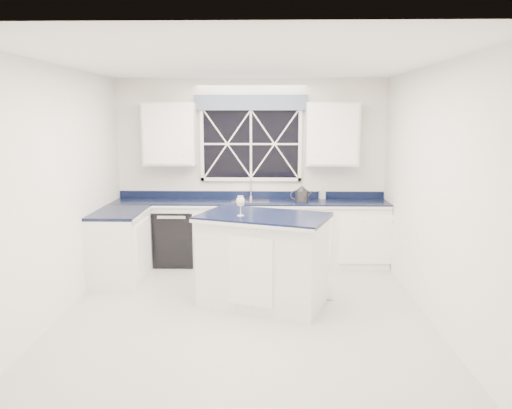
{
  "coord_description": "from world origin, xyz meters",
  "views": [
    {
      "loc": [
        0.25,
        -5.19,
        2.18
      ],
      "look_at": [
        0.12,
        0.4,
        1.17
      ],
      "focal_mm": 35.0,
      "sensor_mm": 36.0,
      "label": 1
    }
  ],
  "objects_px": {
    "kettle": "(302,194)",
    "dishwasher": "(176,236)",
    "faucet": "(251,188)",
    "soap_bottle": "(322,193)",
    "island": "(263,259)",
    "wine_glass": "(240,202)"
  },
  "relations": [
    {
      "from": "island",
      "to": "soap_bottle",
      "type": "bearing_deg",
      "value": 84.27
    },
    {
      "from": "faucet",
      "to": "kettle",
      "type": "distance_m",
      "value": 0.77
    },
    {
      "from": "island",
      "to": "wine_glass",
      "type": "xyz_separation_m",
      "value": [
        -0.26,
        -0.07,
        0.68
      ]
    },
    {
      "from": "wine_glass",
      "to": "soap_bottle",
      "type": "relative_size",
      "value": 1.28
    },
    {
      "from": "dishwasher",
      "to": "island",
      "type": "xyz_separation_m",
      "value": [
        1.3,
        -1.6,
        0.12
      ]
    },
    {
      "from": "island",
      "to": "wine_glass",
      "type": "height_order",
      "value": "wine_glass"
    },
    {
      "from": "faucet",
      "to": "island",
      "type": "relative_size",
      "value": 0.19
    },
    {
      "from": "faucet",
      "to": "dishwasher",
      "type": "bearing_deg",
      "value": -169.98
    },
    {
      "from": "wine_glass",
      "to": "soap_bottle",
      "type": "height_order",
      "value": "wine_glass"
    },
    {
      "from": "kettle",
      "to": "dishwasher",
      "type": "bearing_deg",
      "value": 176.32
    },
    {
      "from": "dishwasher",
      "to": "faucet",
      "type": "distance_m",
      "value": 1.31
    },
    {
      "from": "dishwasher",
      "to": "soap_bottle",
      "type": "bearing_deg",
      "value": 5.62
    },
    {
      "from": "faucet",
      "to": "kettle",
      "type": "bearing_deg",
      "value": -15.44
    },
    {
      "from": "dishwasher",
      "to": "kettle",
      "type": "distance_m",
      "value": 1.95
    },
    {
      "from": "dishwasher",
      "to": "soap_bottle",
      "type": "distance_m",
      "value": 2.26
    },
    {
      "from": "dishwasher",
      "to": "wine_glass",
      "type": "xyz_separation_m",
      "value": [
        1.05,
        -1.67,
        0.81
      ]
    },
    {
      "from": "faucet",
      "to": "soap_bottle",
      "type": "xyz_separation_m",
      "value": [
        1.06,
        0.02,
        -0.07
      ]
    },
    {
      "from": "dishwasher",
      "to": "kettle",
      "type": "height_order",
      "value": "kettle"
    },
    {
      "from": "dishwasher",
      "to": "faucet",
      "type": "relative_size",
      "value": 2.72
    },
    {
      "from": "dishwasher",
      "to": "kettle",
      "type": "xyz_separation_m",
      "value": [
        1.84,
        -0.01,
        0.64
      ]
    },
    {
      "from": "dishwasher",
      "to": "island",
      "type": "bearing_deg",
      "value": -50.82
    },
    {
      "from": "dishwasher",
      "to": "faucet",
      "type": "height_order",
      "value": "faucet"
    }
  ]
}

